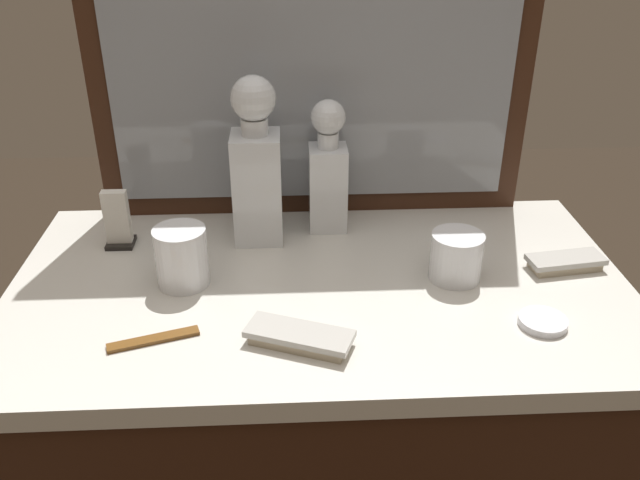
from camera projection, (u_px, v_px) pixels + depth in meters
dresser at (320, 471)px, 1.36m from camera, size 1.06×0.60×0.92m
dresser_mirror at (312, 52)px, 1.24m from camera, size 0.84×0.03×0.65m
crystal_decanter_center at (328, 178)px, 1.27m from camera, size 0.07×0.07×0.26m
crystal_decanter_front at (257, 177)px, 1.22m from camera, size 0.09×0.09×0.31m
crystal_tumbler_center at (457, 260)px, 1.13m from camera, size 0.09×0.09×0.08m
crystal_tumbler_far_right at (182, 259)px, 1.12m from camera, size 0.09×0.09×0.10m
silver_brush_left at (565, 262)px, 1.17m from camera, size 0.14×0.07×0.02m
silver_brush_front at (299, 337)px, 0.98m from camera, size 0.17×0.11×0.02m
porcelain_dish at (543, 322)px, 1.03m from camera, size 0.08×0.08×0.01m
tortoiseshell_comb at (154, 339)px, 0.99m from camera, size 0.14×0.06×0.01m
napkin_holder at (118, 223)px, 1.23m from camera, size 0.05×0.05×0.11m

